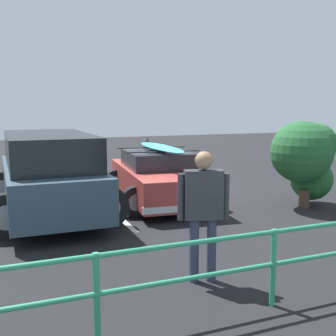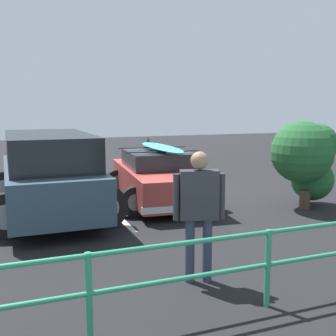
{
  "view_description": "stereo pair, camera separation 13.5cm",
  "coord_description": "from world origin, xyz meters",
  "px_view_note": "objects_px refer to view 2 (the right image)",
  "views": [
    {
      "loc": [
        4.25,
        10.49,
        2.41
      ],
      "look_at": [
        0.45,
        1.26,
        0.95
      ],
      "focal_mm": 45.0,
      "sensor_mm": 36.0,
      "label": 1
    },
    {
      "loc": [
        4.12,
        10.54,
        2.41
      ],
      "look_at": [
        0.45,
        1.26,
        0.95
      ],
      "focal_mm": 45.0,
      "sensor_mm": 36.0,
      "label": 2
    }
  ],
  "objects_px": {
    "suv_car": "(49,173)",
    "person_bystander": "(199,205)",
    "sedan_car": "(159,177)",
    "bush_near_left": "(306,157)"
  },
  "relations": [
    {
      "from": "sedan_car",
      "to": "person_bystander",
      "type": "xyz_separation_m",
      "value": [
        1.24,
        4.89,
        0.46
      ]
    },
    {
      "from": "sedan_car",
      "to": "bush_near_left",
      "type": "xyz_separation_m",
      "value": [
        -3.01,
        1.93,
        0.58
      ]
    },
    {
      "from": "suv_car",
      "to": "bush_near_left",
      "type": "distance_m",
      "value": 5.95
    },
    {
      "from": "sedan_car",
      "to": "suv_car",
      "type": "bearing_deg",
      "value": 8.85
    },
    {
      "from": "suv_car",
      "to": "person_bystander",
      "type": "distance_m",
      "value": 4.71
    },
    {
      "from": "person_bystander",
      "to": "bush_near_left",
      "type": "distance_m",
      "value": 5.17
    },
    {
      "from": "bush_near_left",
      "to": "suv_car",
      "type": "bearing_deg",
      "value": -14.68
    },
    {
      "from": "suv_car",
      "to": "bush_near_left",
      "type": "bearing_deg",
      "value": 165.32
    },
    {
      "from": "sedan_car",
      "to": "suv_car",
      "type": "height_order",
      "value": "suv_car"
    },
    {
      "from": "sedan_car",
      "to": "bush_near_left",
      "type": "height_order",
      "value": "bush_near_left"
    }
  ]
}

